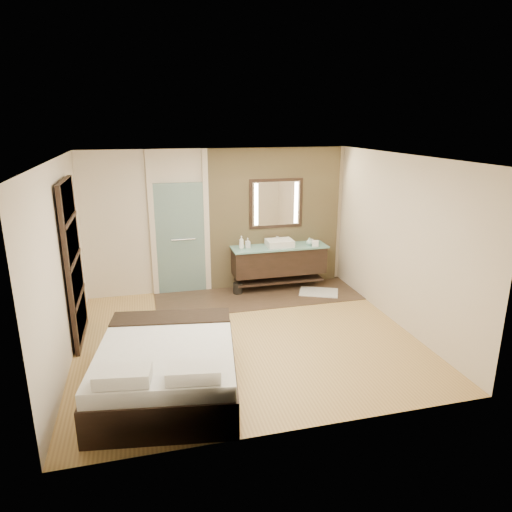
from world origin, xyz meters
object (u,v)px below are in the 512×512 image
object	(u,v)px
vanity	(279,260)
waste_bin	(238,288)
bed	(167,367)
mirror_unit	(276,203)

from	to	relation	value
vanity	waste_bin	xyz separation A→B (m)	(-0.84, -0.11, -0.47)
vanity	bed	xyz separation A→B (m)	(-2.35, -3.08, -0.26)
waste_bin	bed	bearing A→B (deg)	-116.85
mirror_unit	bed	size ratio (longest dim) A/B	0.47
bed	waste_bin	world-z (taller)	bed
vanity	bed	size ratio (longest dim) A/B	0.82
vanity	waste_bin	size ratio (longest dim) A/B	8.25
bed	waste_bin	xyz separation A→B (m)	(1.50, 2.97, -0.21)
vanity	bed	bearing A→B (deg)	-127.36
waste_bin	vanity	bearing A→B (deg)	7.13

